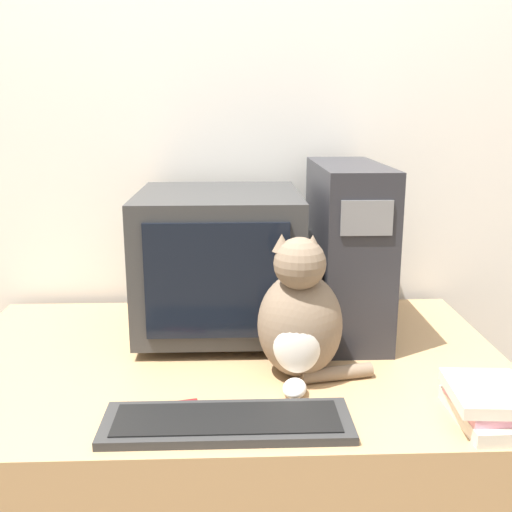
{
  "coord_description": "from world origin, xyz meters",
  "views": [
    {
      "loc": [
        0.02,
        -0.96,
        1.36
      ],
      "look_at": [
        0.07,
        0.5,
        0.99
      ],
      "focal_mm": 42.0,
      "sensor_mm": 36.0,
      "label": 1
    }
  ],
  "objects_px": {
    "cat": "(300,319)",
    "pen": "(163,404)",
    "keyboard": "(227,422)",
    "book_stack": "(489,404)",
    "crt_monitor": "(219,260)",
    "computer_tower": "(347,248)"
  },
  "relations": [
    {
      "from": "cat",
      "to": "pen",
      "type": "height_order",
      "value": "cat"
    },
    {
      "from": "keyboard",
      "to": "book_stack",
      "type": "height_order",
      "value": "book_stack"
    },
    {
      "from": "keyboard",
      "to": "cat",
      "type": "relative_size",
      "value": 1.43
    },
    {
      "from": "crt_monitor",
      "to": "cat",
      "type": "height_order",
      "value": "crt_monitor"
    },
    {
      "from": "pen",
      "to": "keyboard",
      "type": "bearing_deg",
      "value": -33.29
    },
    {
      "from": "pen",
      "to": "crt_monitor",
      "type": "bearing_deg",
      "value": 75.96
    },
    {
      "from": "computer_tower",
      "to": "book_stack",
      "type": "xyz_separation_m",
      "value": [
        0.2,
        -0.53,
        -0.2
      ]
    },
    {
      "from": "book_stack",
      "to": "pen",
      "type": "relative_size",
      "value": 1.46
    },
    {
      "from": "crt_monitor",
      "to": "computer_tower",
      "type": "height_order",
      "value": "computer_tower"
    },
    {
      "from": "cat",
      "to": "book_stack",
      "type": "relative_size",
      "value": 1.66
    },
    {
      "from": "book_stack",
      "to": "pen",
      "type": "height_order",
      "value": "book_stack"
    },
    {
      "from": "crt_monitor",
      "to": "cat",
      "type": "xyz_separation_m",
      "value": [
        0.19,
        -0.31,
        -0.06
      ]
    },
    {
      "from": "cat",
      "to": "book_stack",
      "type": "bearing_deg",
      "value": -20.76
    },
    {
      "from": "crt_monitor",
      "to": "book_stack",
      "type": "distance_m",
      "value": 0.78
    },
    {
      "from": "cat",
      "to": "pen",
      "type": "bearing_deg",
      "value": -144.67
    },
    {
      "from": "computer_tower",
      "to": "pen",
      "type": "distance_m",
      "value": 0.69
    },
    {
      "from": "computer_tower",
      "to": "pen",
      "type": "xyz_separation_m",
      "value": [
        -0.47,
        -0.45,
        -0.23
      ]
    },
    {
      "from": "cat",
      "to": "pen",
      "type": "distance_m",
      "value": 0.36
    },
    {
      "from": "cat",
      "to": "book_stack",
      "type": "xyz_separation_m",
      "value": [
        0.36,
        -0.22,
        -0.11
      ]
    },
    {
      "from": "computer_tower",
      "to": "cat",
      "type": "bearing_deg",
      "value": -117.7
    },
    {
      "from": "crt_monitor",
      "to": "cat",
      "type": "bearing_deg",
      "value": -58.29
    },
    {
      "from": "crt_monitor",
      "to": "computer_tower",
      "type": "distance_m",
      "value": 0.36
    }
  ]
}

